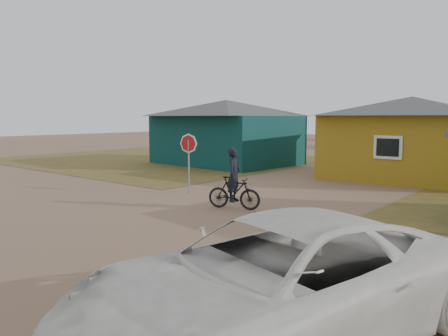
# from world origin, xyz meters

# --- Properties ---
(ground) EXTENTS (120.00, 120.00, 0.00)m
(ground) POSITION_xyz_m (0.00, 0.00, 0.00)
(ground) COLOR #85644D
(grass_nw) EXTENTS (20.00, 18.00, 0.00)m
(grass_nw) POSITION_xyz_m (-14.00, 13.00, 0.01)
(grass_nw) COLOR brown
(grass_nw) RESTS_ON ground
(house_teal) EXTENTS (8.93, 7.08, 4.00)m
(house_teal) POSITION_xyz_m (-8.50, 13.50, 2.05)
(house_teal) COLOR #093130
(house_teal) RESTS_ON ground
(house_yellow) EXTENTS (7.72, 6.76, 3.90)m
(house_yellow) POSITION_xyz_m (2.50, 14.00, 2.00)
(house_yellow) COLOR olive
(house_yellow) RESTS_ON ground
(house_pale_west) EXTENTS (7.04, 6.15, 3.60)m
(house_pale_west) POSITION_xyz_m (-6.00, 34.00, 1.86)
(house_pale_west) COLOR gray
(house_pale_west) RESTS_ON ground
(house_pale_north) EXTENTS (6.28, 5.81, 3.40)m
(house_pale_north) POSITION_xyz_m (-14.00, 46.00, 1.75)
(house_pale_north) COLOR gray
(house_pale_north) RESTS_ON ground
(stop_sign) EXTENTS (0.75, 0.18, 2.31)m
(stop_sign) POSITION_xyz_m (-2.67, 4.20, 1.71)
(stop_sign) COLOR gray
(stop_sign) RESTS_ON ground
(cyclist) EXTENTS (1.81, 1.03, 1.97)m
(cyclist) POSITION_xyz_m (0.45, 3.06, 0.72)
(cyclist) COLOR black
(cyclist) RESTS_ON ground
(vehicle) EXTENTS (4.08, 6.35, 1.63)m
(vehicle) POSITION_xyz_m (6.06, -3.08, 0.82)
(vehicle) COLOR white
(vehicle) RESTS_ON ground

